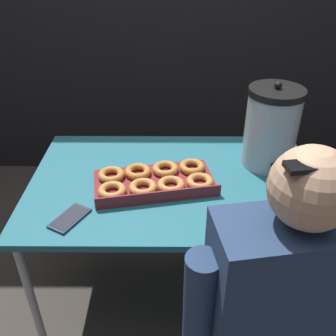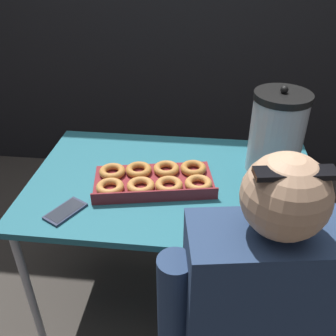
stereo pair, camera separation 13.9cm
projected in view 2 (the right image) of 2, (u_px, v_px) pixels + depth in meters
The scene contains 5 objects.
ground_plane at pixel (173, 291), 1.96m from camera, with size 12.00×12.00×0.00m, color #3D3833.
folding_table at pixel (174, 189), 1.60m from camera, with size 1.21×0.79×0.70m.
donut_box at pixel (154, 179), 1.54m from camera, with size 0.53×0.35×0.05m.
coffee_urn at pixel (277, 133), 1.56m from camera, with size 0.23×0.26×0.38m.
cell_phone at pixel (65, 211), 1.40m from camera, with size 0.14×0.17×0.01m.
Camera 2 is at (0.12, -1.29, 1.60)m, focal length 40.00 mm.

